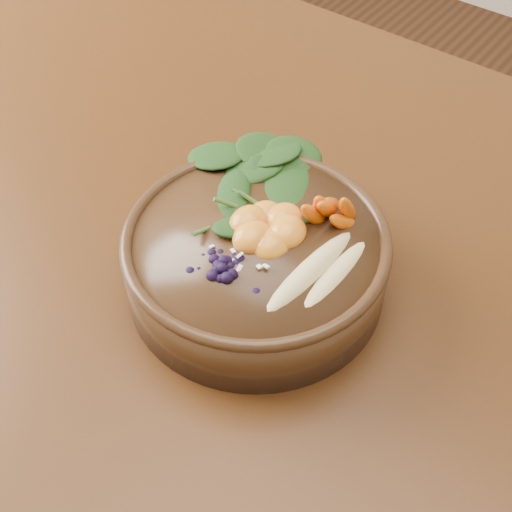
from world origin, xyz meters
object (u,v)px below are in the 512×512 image
kale_heap (257,176)px  banana_halves (324,263)px  mandarin_cluster (268,219)px  blueberry_pile (222,260)px  stoneware_bowl (256,262)px  dining_table (281,277)px  carrot_cluster (340,191)px

kale_heap → banana_halves: 0.13m
mandarin_cluster → blueberry_pile: bearing=-89.9°
banana_halves → stoneware_bowl: bearing=-177.3°
dining_table → banana_halves: (0.11, -0.09, 0.18)m
kale_heap → carrot_cluster: size_ratio=2.38×
kale_heap → mandarin_cluster: 0.06m
banana_halves → mandarin_cluster: bearing=170.3°
kale_heap → mandarin_cluster: (0.04, -0.04, -0.01)m
stoneware_bowl → blueberry_pile: (0.00, -0.06, 0.06)m
carrot_cluster → banana_halves: (0.03, -0.07, -0.02)m
kale_heap → carrot_cluster: carrot_cluster is taller
dining_table → carrot_cluster: 0.22m
stoneware_bowl → banana_halves: (0.08, 0.00, 0.05)m
blueberry_pile → dining_table: bearing=102.0°
dining_table → kale_heap: bearing=-109.5°
carrot_cluster → mandarin_cluster: size_ratio=0.87×
dining_table → mandarin_cluster: 0.20m
kale_heap → banana_halves: (0.12, -0.05, -0.01)m
stoneware_bowl → blueberry_pile: 0.08m
dining_table → stoneware_bowl: stoneware_bowl is taller
stoneware_bowl → blueberry_pile: size_ratio=2.16×
stoneware_bowl → carrot_cluster: (0.05, 0.07, 0.07)m
dining_table → banana_halves: 0.23m
stoneware_bowl → carrot_cluster: bearing=55.7°
stoneware_bowl → kale_heap: size_ratio=1.53×
dining_table → mandarin_cluster: (0.03, -0.08, 0.18)m
carrot_cluster → blueberry_pile: bearing=-109.5°
kale_heap → mandarin_cluster: kale_heap is taller
stoneware_bowl → banana_halves: bearing=2.1°
stoneware_bowl → carrot_cluster: 0.12m
carrot_cluster → mandarin_cluster: bearing=-129.8°
kale_heap → carrot_cluster: (0.09, 0.02, 0.02)m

